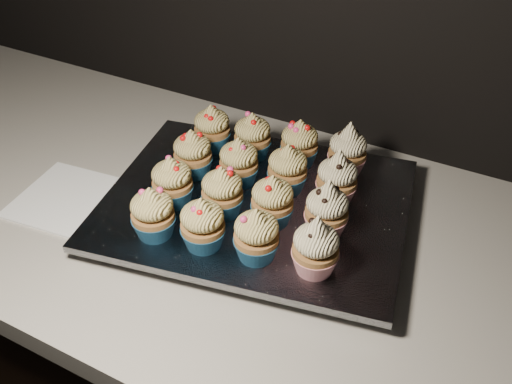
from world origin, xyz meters
TOP-DOWN VIEW (x-y plane):
  - cabinet at (0.00, 1.70)m, footprint 2.40×0.60m
  - worktop at (0.00, 1.70)m, footprint 2.44×0.64m
  - napkin at (-0.07, 1.61)m, footprint 0.17×0.17m
  - baking_tray at (0.22, 1.72)m, footprint 0.48×0.40m
  - foil_lining at (0.22, 1.72)m, footprint 0.52×0.44m
  - cupcake_0 at (0.13, 1.58)m, footprint 0.06×0.06m
  - cupcake_1 at (0.20, 1.59)m, footprint 0.06×0.06m
  - cupcake_2 at (0.28, 1.61)m, footprint 0.06×0.06m
  - cupcake_3 at (0.36, 1.62)m, footprint 0.06×0.06m
  - cupcake_4 at (0.11, 1.66)m, footprint 0.06×0.06m
  - cupcake_5 at (0.19, 1.67)m, footprint 0.06×0.06m
  - cupcake_6 at (0.27, 1.68)m, footprint 0.06×0.06m
  - cupcake_7 at (0.34, 1.70)m, footprint 0.06×0.06m
  - cupcake_8 at (0.10, 1.73)m, footprint 0.06×0.06m
  - cupcake_9 at (0.18, 1.75)m, footprint 0.06×0.06m
  - cupcake_10 at (0.25, 1.77)m, footprint 0.06×0.06m
  - cupcake_11 at (0.33, 1.78)m, footprint 0.06×0.06m
  - cupcake_12 at (0.09, 1.81)m, footprint 0.06×0.06m
  - cupcake_13 at (0.16, 1.82)m, footprint 0.06×0.06m
  - cupcake_14 at (0.24, 1.84)m, footprint 0.06×0.06m
  - cupcake_15 at (0.32, 1.85)m, footprint 0.06×0.06m

SIDE VIEW (x-z plane):
  - cabinet at x=0.00m, z-range 0.00..0.86m
  - worktop at x=0.00m, z-range 0.86..0.90m
  - napkin at x=-0.07m, z-range 0.90..0.90m
  - baking_tray at x=0.22m, z-range 0.90..0.92m
  - foil_lining at x=0.22m, z-range 0.92..0.93m
  - cupcake_0 at x=0.13m, z-range 0.93..1.01m
  - cupcake_1 at x=0.20m, z-range 0.93..1.01m
  - cupcake_2 at x=0.28m, z-range 0.93..1.01m
  - cupcake_4 at x=0.11m, z-range 0.93..1.01m
  - cupcake_5 at x=0.19m, z-range 0.93..1.01m
  - cupcake_6 at x=0.27m, z-range 0.93..1.01m
  - cupcake_8 at x=0.10m, z-range 0.93..1.01m
  - cupcake_9 at x=0.18m, z-range 0.93..1.01m
  - cupcake_10 at x=0.25m, z-range 0.93..1.01m
  - cupcake_12 at x=0.09m, z-range 0.93..1.01m
  - cupcake_13 at x=0.16m, z-range 0.93..1.01m
  - cupcake_14 at x=0.24m, z-range 0.93..1.01m
  - cupcake_3 at x=0.36m, z-range 0.93..1.02m
  - cupcake_7 at x=0.34m, z-range 0.93..1.02m
  - cupcake_11 at x=0.33m, z-range 0.93..1.02m
  - cupcake_15 at x=0.32m, z-range 0.93..1.02m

